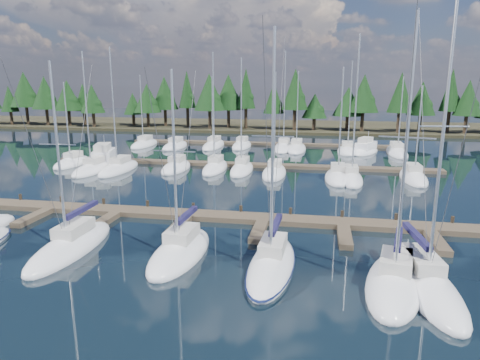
% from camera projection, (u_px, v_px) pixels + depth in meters
% --- Properties ---
extents(ground, '(260.00, 260.00, 0.00)m').
position_uv_depth(ground, '(223.00, 183.00, 45.96)').
color(ground, black).
rests_on(ground, ground).
extents(far_shore, '(220.00, 30.00, 0.60)m').
position_uv_depth(far_shore, '(277.00, 126.00, 103.43)').
color(far_shore, '#2D2A19').
rests_on(far_shore, ground).
extents(main_dock, '(44.00, 6.13, 0.90)m').
position_uv_depth(main_dock, '(188.00, 217.00, 33.79)').
color(main_dock, brown).
rests_on(main_dock, ground).
extents(back_docks, '(50.00, 21.80, 0.40)m').
position_uv_depth(back_docks, '(251.00, 153.00, 64.70)').
color(back_docks, brown).
rests_on(back_docks, ground).
extents(front_sailboat_2, '(2.76, 9.26, 12.62)m').
position_uv_depth(front_sailboat_2, '(72.00, 246.00, 27.62)').
color(front_sailboat_2, white).
rests_on(front_sailboat_2, ground).
extents(front_sailboat_3, '(3.20, 8.11, 12.13)m').
position_uv_depth(front_sailboat_3, '(180.00, 252.00, 26.68)').
color(front_sailboat_3, white).
rests_on(front_sailboat_3, ground).
extents(front_sailboat_4, '(2.93, 8.94, 14.15)m').
position_uv_depth(front_sailboat_4, '(272.00, 264.00, 24.75)').
color(front_sailboat_4, white).
rests_on(front_sailboat_4, ground).
extents(front_sailboat_5, '(4.47, 8.60, 14.56)m').
position_uv_depth(front_sailboat_5, '(394.00, 282.00, 22.52)').
color(front_sailboat_5, white).
rests_on(front_sailboat_5, ground).
extents(front_sailboat_6, '(3.67, 10.05, 15.53)m').
position_uv_depth(front_sailboat_6, '(423.00, 281.00, 22.64)').
color(front_sailboat_6, white).
rests_on(front_sailboat_6, ground).
extents(back_sailboat_rows, '(46.30, 32.85, 16.23)m').
position_uv_depth(back_sailboat_rows, '(244.00, 157.00, 60.73)').
color(back_sailboat_rows, white).
rests_on(back_sailboat_rows, ground).
extents(motor_yacht_left, '(5.84, 9.84, 4.67)m').
position_uv_depth(motor_yacht_left, '(104.00, 161.00, 56.27)').
color(motor_yacht_left, white).
rests_on(motor_yacht_left, ground).
extents(motor_yacht_right, '(5.79, 8.43, 4.01)m').
position_uv_depth(motor_yacht_right, '(366.00, 150.00, 65.83)').
color(motor_yacht_right, white).
rests_on(motor_yacht_right, ground).
extents(tree_line, '(183.70, 11.84, 13.06)m').
position_uv_depth(tree_line, '(258.00, 98.00, 93.06)').
color(tree_line, black).
rests_on(tree_line, far_shore).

